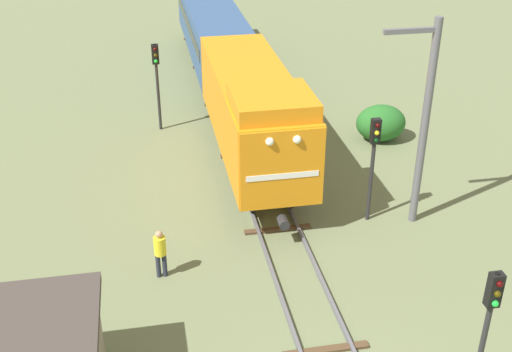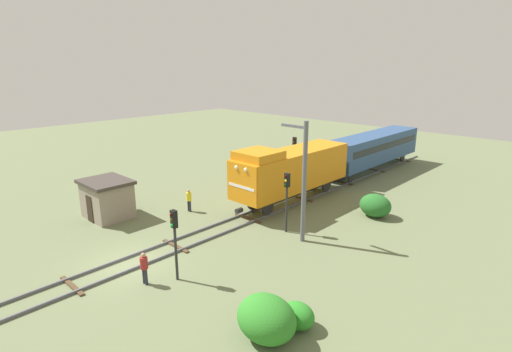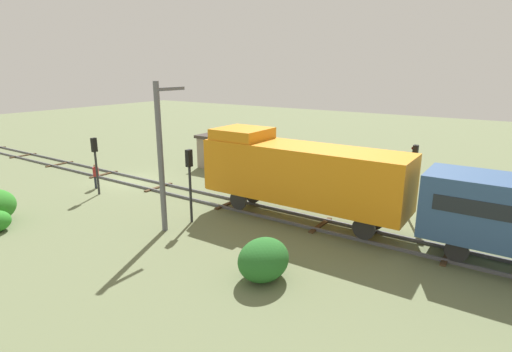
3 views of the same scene
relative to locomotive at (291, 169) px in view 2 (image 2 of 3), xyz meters
The scene contains 14 objects.
ground_plane 14.28m from the locomotive, 90.00° to the right, with size 110.82×110.82×0.00m, color #66704C.
railway_track 14.26m from the locomotive, 90.00° to the right, with size 2.40×73.88×0.16m.
locomotive is the anchor object (origin of this frame).
passenger_car_leading 13.34m from the locomotive, 90.00° to the left, with size 2.84×14.00×3.66m.
traffic_signal_near 13.47m from the locomotive, 76.26° to the right, with size 0.32×0.34×3.76m.
traffic_signal_mid 5.75m from the locomotive, 53.74° to the right, with size 0.32×0.34×3.98m.
traffic_signal_far 6.12m from the locomotive, 126.01° to the left, with size 0.32×0.34×4.15m.
worker_near_track 14.74m from the locomotive, 80.56° to the right, with size 0.38×0.38×1.70m.
worker_by_signal 8.10m from the locomotive, 122.10° to the right, with size 0.38×0.38×1.70m.
catenary_mast 7.12m from the locomotive, 45.30° to the right, with size 1.94×0.28×7.47m.
relay_hut 13.69m from the locomotive, 123.41° to the right, with size 3.50×2.90×2.74m.
bush_near 15.69m from the locomotive, 49.96° to the right, with size 1.51×1.24×1.10m, color #2C8526.
bush_mid 6.83m from the locomotive, 16.74° to the left, with size 2.28×1.87×1.66m, color #256626.
bush_far 16.50m from the locomotive, 54.38° to the right, with size 2.56×2.09×1.86m, color #2E7E26.
Camera 2 is at (18.64, -9.44, 10.63)m, focal length 28.00 mm.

